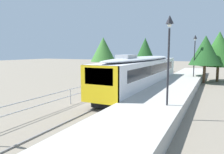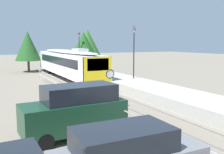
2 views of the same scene
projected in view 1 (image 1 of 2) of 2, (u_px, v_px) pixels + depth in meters
name	position (u px, v px, depth m)	size (l,w,h in m)	color
ground_plane	(81.00, 102.00, 17.41)	(160.00, 160.00, 0.00)	slate
track_rails	(114.00, 106.00, 16.08)	(3.20, 60.00, 0.14)	slate
commuter_train	(143.00, 71.00, 22.22)	(2.82, 19.13, 3.74)	silver
station_platform	(156.00, 105.00, 14.60)	(3.90, 60.00, 0.90)	#A8A59E
platform_lamp_mid_platform	(169.00, 43.00, 12.36)	(0.34, 0.34, 5.35)	#232328
platform_lamp_far_end	(195.00, 48.00, 26.82)	(0.34, 0.34, 5.35)	#232328
tree_behind_carpark	(219.00, 49.00, 28.82)	(4.84, 4.84, 6.90)	brown
tree_behind_station_far	(205.00, 50.00, 27.39)	(4.04, 4.04, 6.24)	brown
tree_distant_left	(103.00, 50.00, 37.16)	(4.48, 4.48, 6.66)	brown
tree_distant_centre	(145.00, 52.00, 32.44)	(3.88, 3.88, 6.25)	brown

